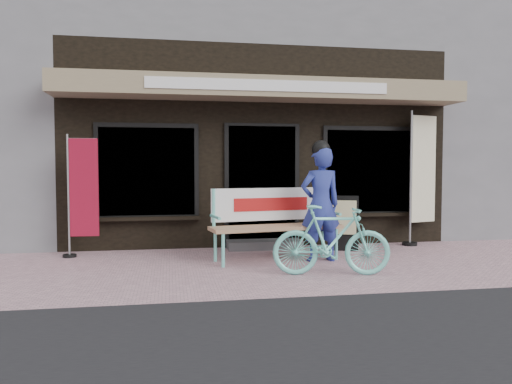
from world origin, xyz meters
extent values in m
plane|color=#C899A3|center=(0.00, 0.00, 0.00)|extent=(70.00, 70.00, 0.00)
cube|color=black|center=(0.00, 5.00, 1.80)|extent=(7.00, 6.00, 3.60)
cube|color=slate|center=(0.00, 5.00, 4.80)|extent=(7.00, 6.00, 2.40)
cube|color=gray|center=(0.00, 1.65, 2.75)|extent=(7.00, 0.80, 0.35)
cube|color=white|center=(0.00, 1.24, 2.75)|extent=(4.00, 0.02, 0.18)
cube|color=black|center=(0.00, 1.98, 1.10)|extent=(1.20, 0.06, 2.10)
cube|color=black|center=(0.00, 1.97, 1.10)|extent=(1.35, 0.04, 2.20)
cube|color=black|center=(-2.00, 1.98, 1.35)|extent=(1.60, 0.06, 1.50)
cube|color=black|center=(2.00, 1.98, 1.35)|extent=(1.60, 0.06, 1.50)
cube|color=black|center=(-2.00, 1.97, 1.35)|extent=(1.75, 0.04, 1.65)
cube|color=black|center=(2.00, 1.97, 1.35)|extent=(1.75, 0.04, 1.65)
cube|color=black|center=(-2.00, 1.92, 0.55)|extent=(1.80, 0.18, 0.06)
cube|color=black|center=(2.00, 1.92, 0.55)|extent=(1.80, 0.18, 0.06)
cube|color=#59595B|center=(0.00, 1.75, 0.07)|extent=(1.30, 0.45, 0.15)
cylinder|color=#71DCCB|center=(-0.88, 0.28, 0.24)|extent=(0.06, 0.06, 0.47)
cylinder|color=#71DCCB|center=(-0.95, 0.73, 0.24)|extent=(0.06, 0.06, 0.47)
cylinder|color=#71DCCB|center=(0.90, 0.57, 0.24)|extent=(0.06, 0.06, 0.47)
cylinder|color=#71DCCB|center=(0.83, 1.02, 0.24)|extent=(0.06, 0.06, 0.47)
cube|color=tan|center=(-0.02, 0.65, 0.51)|extent=(2.09, 0.83, 0.06)
cylinder|color=#71DCCB|center=(-0.97, 0.72, 0.79)|extent=(0.06, 0.06, 0.62)
cylinder|color=#71DCCB|center=(0.85, 1.02, 0.79)|extent=(0.06, 0.06, 0.62)
cube|color=white|center=(-0.06, 0.89, 0.85)|extent=(1.90, 0.35, 0.51)
cube|color=#B21414|center=(-0.06, 0.87, 0.85)|extent=(1.21, 0.21, 0.20)
cylinder|color=#71DCCB|center=(-0.97, 0.50, 0.70)|extent=(0.12, 0.50, 0.05)
cylinder|color=#71DCCB|center=(0.92, 0.80, 0.70)|extent=(0.12, 0.50, 0.05)
imported|color=navy|center=(0.63, 0.50, 0.86)|extent=(0.67, 0.47, 1.73)
sphere|color=black|center=(0.63, 0.50, 1.69)|extent=(0.30, 0.30, 0.28)
imported|color=#71DCCB|center=(0.47, -0.49, 0.47)|extent=(1.61, 0.72, 0.93)
cylinder|color=gray|center=(-3.20, 1.48, 0.97)|extent=(0.03, 0.03, 1.95)
cylinder|color=gray|center=(-2.98, 1.47, 1.87)|extent=(0.44, 0.04, 0.02)
cube|color=maroon|center=(-2.96, 1.47, 1.11)|extent=(0.44, 0.04, 1.55)
cylinder|color=black|center=(-3.20, 1.48, 0.02)|extent=(0.22, 0.22, 0.04)
cylinder|color=gray|center=(2.68, 1.66, 1.22)|extent=(0.05, 0.05, 2.44)
cylinder|color=gray|center=(2.95, 1.74, 2.35)|extent=(0.54, 0.18, 0.03)
cube|color=beige|center=(2.97, 1.74, 1.39)|extent=(0.54, 0.18, 1.94)
cylinder|color=black|center=(2.68, 1.66, 0.03)|extent=(0.33, 0.33, 0.06)
cube|color=black|center=(1.31, 1.32, 0.47)|extent=(0.47, 0.25, 0.94)
cube|color=beige|center=(1.29, 1.27, 0.57)|extent=(0.38, 0.16, 0.57)
camera|label=1|loc=(-1.62, -6.75, 1.45)|focal=35.00mm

